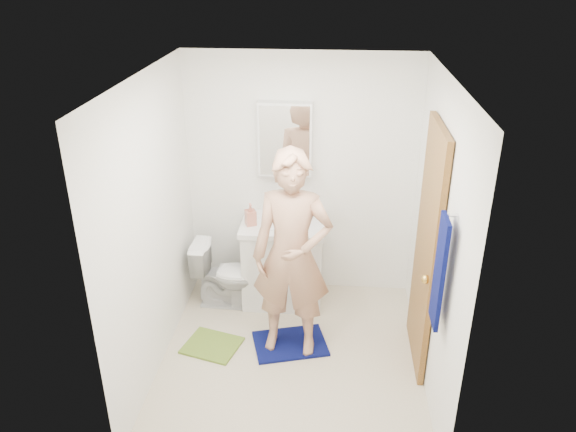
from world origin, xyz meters
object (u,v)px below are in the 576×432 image
object	(u,v)px
toilet	(227,274)
soap_dispenser	(250,214)
towel	(440,272)
toothbrush_cup	(295,214)
man	(292,256)
medicine_cabinet	(285,139)
vanity_cabinet	(283,264)

from	to	relation	value
toilet	soap_dispenser	xyz separation A→B (m)	(0.24, 0.07, 0.62)
towel	toilet	size ratio (longest dim) A/B	1.20
toothbrush_cup	man	distance (m)	0.87
soap_dispenser	man	world-z (taller)	man
toilet	toothbrush_cup	size ratio (longest dim) A/B	4.89
toilet	soap_dispenser	bearing A→B (deg)	-72.03
medicine_cabinet	toothbrush_cup	bearing A→B (deg)	-50.70
vanity_cabinet	towel	distance (m)	2.08
man	towel	bearing A→B (deg)	-30.59
vanity_cabinet	toilet	size ratio (longest dim) A/B	1.20
toothbrush_cup	towel	bearing A→B (deg)	-55.80
toothbrush_cup	medicine_cabinet	bearing A→B (deg)	129.30
towel	toilet	world-z (taller)	towel
toilet	soap_dispenser	world-z (taller)	soap_dispenser
vanity_cabinet	medicine_cabinet	size ratio (longest dim) A/B	1.14
toilet	toothbrush_cup	distance (m)	0.89
man	vanity_cabinet	bearing A→B (deg)	104.65
vanity_cabinet	medicine_cabinet	xyz separation A→B (m)	(0.00, 0.22, 1.20)
man	toilet	bearing A→B (deg)	141.01
towel	toilet	xyz separation A→B (m)	(-1.72, 1.35, -0.92)
towel	man	world-z (taller)	man
toilet	man	xyz separation A→B (m)	(0.68, -0.63, 0.59)
soap_dispenser	toothbrush_cup	bearing A→B (deg)	21.85
towel	toothbrush_cup	world-z (taller)	towel
towel	soap_dispenser	size ratio (longest dim) A/B	3.75
soap_dispenser	toothbrush_cup	xyz separation A→B (m)	(0.41, 0.16, -0.05)
towel	toilet	distance (m)	2.37
soap_dispenser	toothbrush_cup	world-z (taller)	soap_dispenser
soap_dispenser	toothbrush_cup	distance (m)	0.44
vanity_cabinet	toilet	bearing A→B (deg)	-165.91
towel	toothbrush_cup	bearing A→B (deg)	124.20
soap_dispenser	man	distance (m)	0.83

